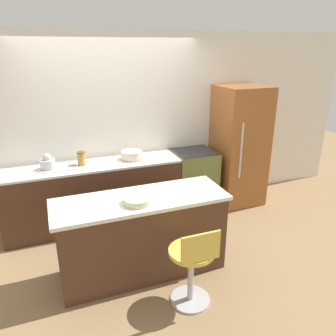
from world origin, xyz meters
name	(u,v)px	position (x,y,z in m)	size (l,w,h in m)	color
ground_plane	(126,229)	(0.00, 0.00, 0.00)	(14.00, 14.00, 0.00)	#8E704C
wall_back	(111,128)	(0.00, 0.64, 1.30)	(8.00, 0.06, 2.60)	white
back_counter	(94,194)	(-0.36, 0.31, 0.45)	(2.38, 0.59, 0.91)	#4C2D1E
kitchen_island	(142,235)	(-0.04, -0.93, 0.45)	(1.84, 0.64, 0.90)	#4C2D1E
oven_range	(193,179)	(1.16, 0.31, 0.45)	(0.63, 0.60, 0.91)	olive
refrigerator	(239,146)	(1.91, 0.26, 0.92)	(0.71, 0.71, 1.85)	#995628
stool_chair	(192,266)	(0.26, -1.59, 0.43)	(0.44, 0.44, 0.87)	#B7B7BC
kettle	(47,163)	(-0.91, 0.33, 0.99)	(0.19, 0.19, 0.20)	silver
mixing_bowl	(132,155)	(0.20, 0.33, 0.96)	(0.29, 0.29, 0.11)	beige
canister_jar	(81,158)	(-0.49, 0.33, 1.00)	(0.11, 0.11, 0.18)	#B77F33
fruit_bowl	(138,200)	(-0.10, -1.03, 0.94)	(0.30, 0.30, 0.07)	beige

